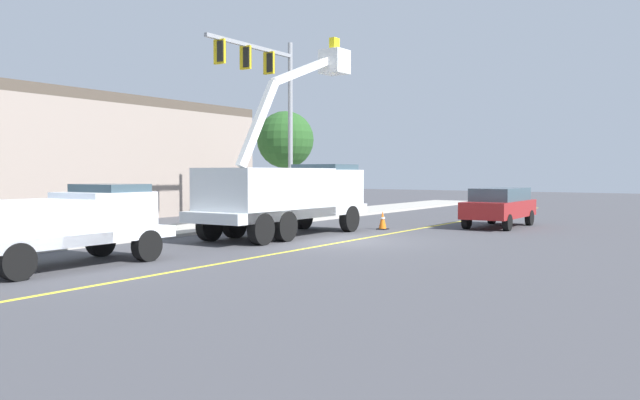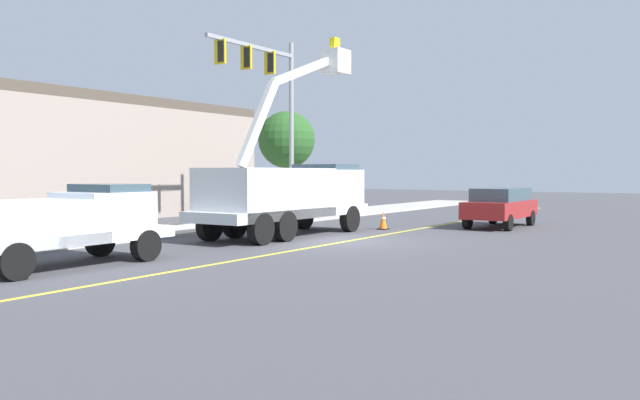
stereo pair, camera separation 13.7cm
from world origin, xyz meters
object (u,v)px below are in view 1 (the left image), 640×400
Objects in this scene: utility_bucket_truck at (288,192)px; service_pickup_truck at (62,223)px; traffic_signal_mast at (268,91)px; traffic_cone_mid_front at (383,220)px; passing_minivan at (500,205)px.

service_pickup_truck is (-9.53, -0.41, -0.51)m from utility_bucket_truck.
utility_bucket_truck is at bearing 2.49° from service_pickup_truck.
traffic_signal_mast is at bearing 18.56° from service_pickup_truck.
passing_minivan is at bearing -41.44° from traffic_cone_mid_front.
service_pickup_truck is 7.45× the size of traffic_cone_mid_front.
service_pickup_truck is 14.67m from traffic_signal_mast.
traffic_cone_mid_front is (4.40, -1.52, -1.25)m from utility_bucket_truck.
traffic_signal_mast is (3.58, 3.99, 4.40)m from utility_bucket_truck.
service_pickup_truck is 18.49m from passing_minivan.
passing_minivan is at bearing -62.03° from traffic_signal_mast.
traffic_cone_mid_front is 0.09× the size of traffic_signal_mast.
utility_bucket_truck reaches higher than traffic_cone_mid_front.
utility_bucket_truck reaches higher than service_pickup_truck.
traffic_cone_mid_front is at bearing 138.56° from passing_minivan.
service_pickup_truck is at bearing 175.44° from traffic_cone_mid_front.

